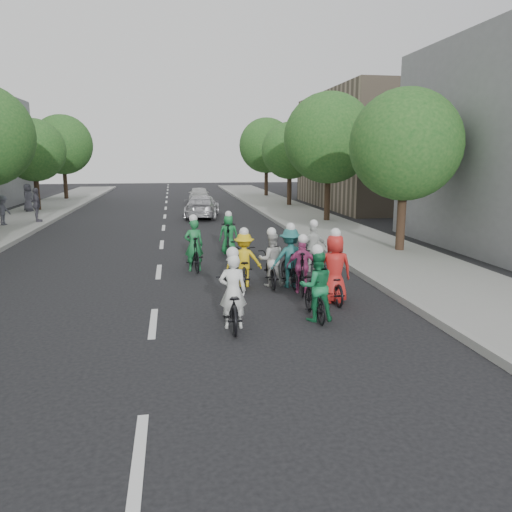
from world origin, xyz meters
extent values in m
plane|color=black|center=(0.00, 0.00, 0.00)|extent=(120.00, 120.00, 0.00)
cube|color=#999993|center=(-6.05, 10.00, 0.09)|extent=(0.18, 80.00, 0.18)
cube|color=gray|center=(8.00, 10.00, 0.07)|extent=(4.00, 80.00, 0.15)
cube|color=#999993|center=(6.05, 10.00, 0.09)|extent=(0.18, 80.00, 0.18)
cube|color=gray|center=(16.00, 24.00, 4.00)|extent=(10.00, 14.00, 8.00)
cylinder|color=black|center=(-8.20, 24.00, 1.14)|extent=(0.32, 0.32, 2.27)
sphere|color=#1B521E|center=(-8.20, 24.00, 3.97)|extent=(4.00, 4.00, 4.00)
cylinder|color=black|center=(-8.20, 33.00, 1.24)|extent=(0.32, 0.32, 2.48)
sphere|color=#1B521E|center=(-8.20, 33.00, 4.53)|extent=(4.80, 4.80, 4.80)
cylinder|color=black|center=(8.80, 6.60, 1.14)|extent=(0.32, 0.32, 2.27)
sphere|color=#1B521E|center=(8.80, 6.60, 3.97)|extent=(4.00, 4.00, 4.00)
cylinder|color=black|center=(8.80, 15.60, 1.24)|extent=(0.32, 0.32, 2.48)
sphere|color=#1B521E|center=(8.80, 15.60, 4.53)|extent=(4.80, 4.80, 4.80)
cylinder|color=black|center=(8.80, 24.60, 1.14)|extent=(0.32, 0.32, 2.27)
sphere|color=#1B521E|center=(8.80, 24.60, 3.97)|extent=(4.00, 4.00, 4.00)
cylinder|color=black|center=(8.80, 33.60, 1.24)|extent=(0.32, 0.32, 2.48)
sphere|color=#1B521E|center=(8.80, 33.60, 4.53)|extent=(4.80, 4.80, 4.80)
imported|color=black|center=(1.68, -0.47, 0.50)|extent=(0.77, 1.92, 0.99)
imported|color=white|center=(1.68, -0.57, 0.79)|extent=(0.60, 0.41, 1.59)
sphere|color=white|center=(1.68, -0.57, 1.61)|extent=(0.26, 0.26, 0.26)
imported|color=black|center=(3.54, -0.27, 0.47)|extent=(0.45, 1.57, 0.94)
imported|color=#1B7C47|center=(3.54, -0.37, 0.78)|extent=(0.76, 0.59, 1.55)
sphere|color=white|center=(3.54, -0.37, 1.57)|extent=(0.26, 0.26, 0.26)
imported|color=black|center=(2.40, 2.91, 0.51)|extent=(0.92, 2.00, 1.01)
imported|color=yellow|center=(2.40, 2.81, 0.75)|extent=(1.04, 0.69, 1.51)
sphere|color=white|center=(2.40, 2.81, 1.53)|extent=(0.26, 0.26, 0.26)
imported|color=black|center=(3.82, 1.98, 0.56)|extent=(0.86, 1.94, 1.13)
imported|color=#B84180|center=(3.82, 1.88, 0.71)|extent=(0.89, 0.49, 1.43)
sphere|color=white|center=(3.82, 1.88, 1.45)|extent=(0.26, 0.26, 0.26)
imported|color=black|center=(4.37, 0.99, 0.44)|extent=(0.66, 1.70, 0.88)
imported|color=red|center=(4.37, 0.89, 0.86)|extent=(0.86, 0.58, 1.71)
sphere|color=white|center=(4.37, 0.89, 1.73)|extent=(0.26, 0.26, 0.26)
imported|color=black|center=(1.12, 5.08, 0.55)|extent=(0.73, 1.88, 1.10)
imported|color=#21793E|center=(1.12, 4.98, 0.82)|extent=(0.64, 0.46, 1.64)
sphere|color=white|center=(1.12, 4.98, 1.66)|extent=(0.26, 0.26, 0.26)
imported|color=black|center=(3.16, 2.84, 0.46)|extent=(0.71, 1.78, 0.92)
imported|color=silver|center=(3.16, 2.74, 0.75)|extent=(0.76, 0.61, 1.50)
sphere|color=white|center=(3.16, 2.74, 1.52)|extent=(0.26, 0.26, 0.26)
imported|color=black|center=(3.64, 2.61, 0.49)|extent=(0.54, 1.65, 0.98)
imported|color=#226766|center=(3.64, 2.51, 0.82)|extent=(1.09, 0.66, 1.65)
sphere|color=white|center=(3.64, 2.51, 1.67)|extent=(0.26, 0.26, 0.26)
imported|color=black|center=(4.80, 4.37, 0.40)|extent=(0.61, 1.55, 0.80)
imported|color=silver|center=(4.80, 4.27, 0.75)|extent=(0.89, 0.41, 1.49)
sphere|color=white|center=(4.80, 4.27, 1.51)|extent=(0.26, 0.26, 0.26)
imported|color=black|center=(2.51, 7.72, 0.57)|extent=(0.78, 1.94, 1.13)
imported|color=#1B7D3A|center=(2.51, 7.62, 0.72)|extent=(0.76, 0.55, 1.45)
sphere|color=white|center=(2.51, 7.62, 1.47)|extent=(0.26, 0.26, 0.26)
imported|color=silver|center=(2.22, 19.12, 0.66)|extent=(2.48, 4.74, 1.31)
imported|color=silver|center=(2.51, 28.07, 0.66)|extent=(1.70, 3.95, 1.33)
imported|color=#545562|center=(-7.96, 16.31, 0.90)|extent=(0.83, 1.09, 1.50)
imported|color=#4D4B58|center=(-6.61, 17.39, 1.05)|extent=(0.73, 1.14, 1.80)
imported|color=#504E5B|center=(-8.52, 22.96, 1.02)|extent=(0.71, 0.94, 1.74)
camera|label=1|loc=(0.50, -10.56, 3.55)|focal=35.00mm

